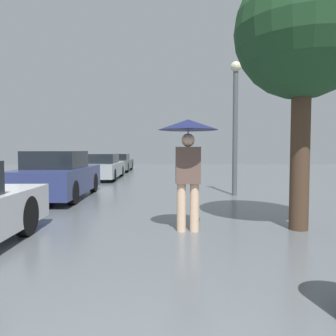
% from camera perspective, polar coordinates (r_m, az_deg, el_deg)
% --- Properties ---
extents(pedestrian, '(0.99, 0.99, 1.88)m').
position_cam_1_polar(pedestrian, '(5.47, 3.51, 3.97)').
color(pedestrian, beige).
rests_on(pedestrian, ground_plane).
extents(parked_car_second, '(1.63, 4.02, 1.34)m').
position_cam_1_polar(parked_car_second, '(9.90, -18.51, -1.35)').
color(parked_car_second, navy).
rests_on(parked_car_second, ground_plane).
extents(parked_car_third, '(1.63, 4.54, 1.19)m').
position_cam_1_polar(parked_car_third, '(15.82, -11.38, 0.15)').
color(parked_car_third, '#9EA3A8').
rests_on(parked_car_third, ground_plane).
extents(parked_car_farthest, '(1.80, 4.59, 1.11)m').
position_cam_1_polar(parked_car_farthest, '(21.59, -8.93, 0.93)').
color(parked_car_farthest, '#4C514C').
rests_on(parked_car_farthest, ground_plane).
extents(tree, '(2.28, 2.28, 4.52)m').
position_cam_1_polar(tree, '(6.35, 22.41, 20.89)').
color(tree, '#473323').
rests_on(tree, ground_plane).
extents(street_lamp, '(0.32, 0.32, 4.00)m').
position_cam_1_polar(street_lamp, '(10.11, 11.64, 9.10)').
color(street_lamp, '#515456').
rests_on(street_lamp, ground_plane).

